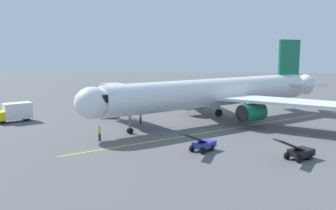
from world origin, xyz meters
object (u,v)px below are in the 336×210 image
object	(u,v)px
jet_bridge	(127,96)
belt_loader_rear_apron	(202,144)
airplane	(217,93)
belt_loader_near_nose	(299,152)
box_truck_portside	(15,112)
ground_crew_loader	(130,112)
belt_loader_starboard_side	(198,96)
ground_crew_marshaller	(99,133)
ground_crew_wing_walker	(141,118)

from	to	relation	value
jet_bridge	belt_loader_rear_apron	world-z (taller)	jet_bridge
airplane	belt_loader_near_nose	size ratio (longest dim) A/B	7.87
airplane	box_truck_portside	xyz separation A→B (m)	(28.03, 2.40, -2.62)
ground_crew_loader	belt_loader_near_nose	world-z (taller)	belt_loader_near_nose
airplane	belt_loader_rear_apron	bearing A→B (deg)	81.53
belt_loader_rear_apron	belt_loader_starboard_side	bearing A→B (deg)	-89.98
jet_bridge	box_truck_portside	xyz separation A→B (m)	(15.86, -0.41, -2.38)
box_truck_portside	belt_loader_rear_apron	size ratio (longest dim) A/B	1.08
jet_bridge	belt_loader_near_nose	size ratio (longest dim) A/B	2.34
ground_crew_marshaller	ground_crew_loader	xyz separation A→B (m)	(-0.88, -13.99, 0.00)
ground_crew_loader	belt_loader_near_nose	bearing A→B (deg)	134.41
ground_crew_loader	box_truck_portside	world-z (taller)	box_truck_portside
jet_bridge	ground_crew_loader	size ratio (longest dim) A/B	5.93
jet_bridge	belt_loader_rear_apron	size ratio (longest dim) A/B	2.31
airplane	belt_loader_starboard_side	xyz separation A→B (m)	(2.34, -22.68, -3.29)
ground_crew_wing_walker	jet_bridge	bearing A→B (deg)	1.10
ground_crew_loader	belt_loader_rear_apron	bearing A→B (deg)	120.82
jet_bridge	ground_crew_wing_walker	size ratio (longest dim) A/B	5.93
airplane	jet_bridge	size ratio (longest dim) A/B	3.37
belt_loader_starboard_side	belt_loader_rear_apron	bearing A→B (deg)	90.02
jet_bridge	belt_loader_rear_apron	bearing A→B (deg)	127.55
jet_bridge	ground_crew_marshaller	size ratio (longest dim) A/B	5.93
ground_crew_marshaller	ground_crew_loader	size ratio (longest dim) A/B	1.00
belt_loader_rear_apron	airplane	bearing A→B (deg)	-98.47
jet_bridge	belt_loader_rear_apron	xyz separation A→B (m)	(-9.84, 12.81, -3.05)
ground_crew_marshaller	ground_crew_loader	distance (m)	14.02
belt_loader_starboard_side	belt_loader_rear_apron	xyz separation A→B (m)	(-0.01, 38.31, 0.00)
ground_crew_marshaller	ground_crew_wing_walker	xyz separation A→B (m)	(-3.15, -9.58, 0.00)
belt_loader_near_nose	belt_loader_starboard_side	distance (m)	41.43
airplane	jet_bridge	bearing A→B (deg)	13.01
ground_crew_marshaller	belt_loader_near_nose	bearing A→B (deg)	164.70
ground_crew_wing_walker	ground_crew_loader	bearing A→B (deg)	-62.75
airplane	belt_loader_rear_apron	world-z (taller)	airplane
ground_crew_wing_walker	belt_loader_near_nose	size ratio (longest dim) A/B	0.39
ground_crew_wing_walker	ground_crew_loader	world-z (taller)	same
belt_loader_near_nose	ground_crew_loader	bearing A→B (deg)	-45.59
ground_crew_loader	belt_loader_rear_apron	xyz separation A→B (m)	(-10.30, 17.26, -0.17)
ground_crew_marshaller	belt_loader_near_nose	xyz separation A→B (m)	(-19.93, 5.45, -0.17)
ground_crew_wing_walker	ground_crew_loader	xyz separation A→B (m)	(2.27, -4.41, 0.00)
belt_loader_near_nose	belt_loader_rear_apron	distance (m)	9.02
ground_crew_marshaller	ground_crew_wing_walker	size ratio (longest dim) A/B	1.00
ground_crew_loader	belt_loader_near_nose	xyz separation A→B (m)	(-19.05, 19.44, -0.17)
ground_crew_wing_walker	belt_loader_rear_apron	world-z (taller)	belt_loader_rear_apron
ground_crew_marshaller	ground_crew_wing_walker	distance (m)	10.08
airplane	ground_crew_loader	xyz separation A→B (m)	(12.62, -1.63, -3.12)
belt_loader_near_nose	belt_loader_starboard_side	size ratio (longest dim) A/B	0.99
ground_crew_wing_walker	belt_loader_near_nose	distance (m)	22.53
ground_crew_marshaller	ground_crew_loader	bearing A→B (deg)	-93.61
ground_crew_wing_walker	ground_crew_loader	size ratio (longest dim) A/B	1.00
ground_crew_wing_walker	belt_loader_rear_apron	size ratio (longest dim) A/B	0.39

